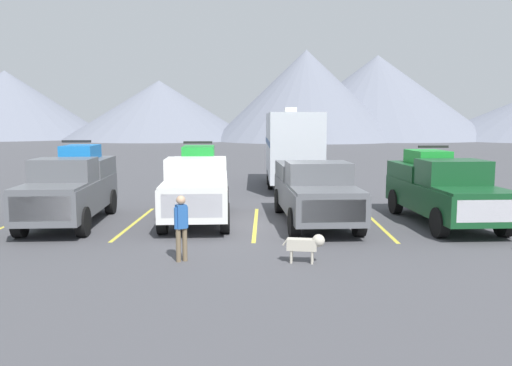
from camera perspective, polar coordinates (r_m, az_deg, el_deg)
ground_plane at (r=16.53m, az=-0.10°, el=-4.78°), size 240.00×240.00×0.00m
pickup_truck_a at (r=18.01m, az=-19.41°, el=-0.32°), size 2.40×5.63×2.66m
pickup_truck_b at (r=17.63m, az=-6.41°, el=-0.15°), size 2.48×5.87×2.60m
pickup_truck_c at (r=17.19m, az=6.33°, el=-0.72°), size 2.54×6.04×2.04m
pickup_truck_d at (r=18.07m, az=19.54°, el=-0.49°), size 2.54×5.82×2.48m
lot_stripe_a at (r=18.94m, az=-24.70°, el=-3.91°), size 0.12×5.50×0.01m
lot_stripe_b at (r=17.60m, az=-13.03°, el=-4.23°), size 0.12×5.50×0.01m
lot_stripe_c at (r=17.08m, az=-0.06°, el=-4.39°), size 0.12×5.50×0.01m
lot_stripe_d at (r=17.45m, az=13.02°, el=-4.32°), size 0.12×5.50×0.01m
lot_stripe_e at (r=18.67m, az=24.97°, el=-4.07°), size 0.12×5.50×0.01m
camper_trailer_a at (r=26.09m, az=3.92°, el=4.12°), size 2.58×8.71×3.97m
person_a at (r=12.52m, az=-8.12°, el=-4.40°), size 0.31×0.28×1.58m
dog at (r=12.41m, az=5.60°, el=-6.60°), size 0.99×0.38×0.70m
mountain_ridge at (r=93.19m, az=7.19°, el=8.79°), size 152.35×44.19×14.85m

